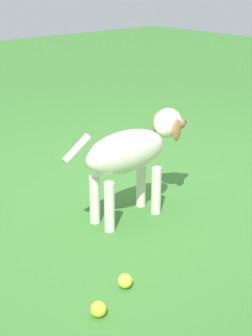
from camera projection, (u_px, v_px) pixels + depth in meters
The scene contains 5 objects.
ground at pixel (133, 196), 3.25m from camera, with size 14.00×14.00×0.00m, color #38722D.
dog at pixel (133, 151), 2.86m from camera, with size 0.86×0.21×0.58m.
tennis_ball_1 at pixel (91, 162), 3.70m from camera, with size 0.07×0.07×0.07m, color #C8D72A.
tennis_ball_2 at pixel (98, 309), 2.12m from camera, with size 0.07×0.07×0.07m, color #C7DC2F.
tennis_ball_4 at pixel (125, 281), 2.31m from camera, with size 0.07×0.07×0.07m, color #D0D63C.
Camera 1 is at (2.00, 2.20, 1.32)m, focal length 56.43 mm.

